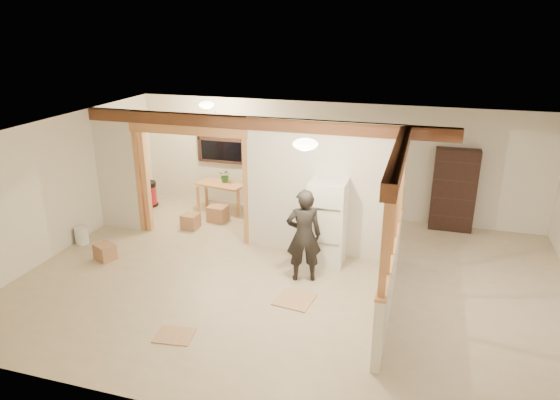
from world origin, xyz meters
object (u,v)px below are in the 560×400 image
(refrigerator, at_px, (327,222))
(work_table, at_px, (222,197))
(woman, at_px, (304,236))
(shop_vac, at_px, (148,194))
(bookshelf, at_px, (454,190))

(refrigerator, xyz_separation_m, work_table, (-2.80, 1.82, -0.43))
(woman, relative_size, shop_vac, 2.71)
(woman, height_order, shop_vac, woman)
(woman, bearing_deg, bookshelf, -147.85)
(bookshelf, bearing_deg, woman, -129.33)
(refrigerator, relative_size, woman, 0.96)
(woman, bearing_deg, refrigerator, -126.65)
(woman, relative_size, work_table, 1.51)
(refrigerator, xyz_separation_m, woman, (-0.24, -0.75, 0.03))
(refrigerator, height_order, bookshelf, bookshelf)
(woman, distance_m, shop_vac, 5.00)
(woman, distance_m, work_table, 3.65)
(woman, relative_size, bookshelf, 0.93)
(refrigerator, relative_size, bookshelf, 0.89)
(refrigerator, distance_m, work_table, 3.37)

